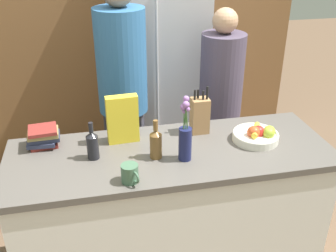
{
  "coord_description": "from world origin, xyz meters",
  "views": [
    {
      "loc": [
        -0.42,
        -1.9,
        2.09
      ],
      "look_at": [
        0.0,
        0.08,
        1.05
      ],
      "focal_mm": 42.0,
      "sensor_mm": 36.0,
      "label": 1
    }
  ],
  "objects_px": {
    "cereal_box": "(123,119)",
    "coffee_mug": "(130,174)",
    "person_in_blue": "(220,99)",
    "knife_block": "(200,115)",
    "fruit_bowl": "(257,135)",
    "bottle_vinegar": "(156,143)",
    "book_stack": "(43,137)",
    "refrigerator": "(157,62)",
    "person_at_sink": "(123,90)",
    "flower_vase": "(185,138)",
    "bottle_oil": "(93,144)"
  },
  "relations": [
    {
      "from": "cereal_box",
      "to": "coffee_mug",
      "type": "bearing_deg",
      "value": -91.7
    },
    {
      "from": "person_in_blue",
      "to": "cereal_box",
      "type": "bearing_deg",
      "value": -146.21
    },
    {
      "from": "knife_block",
      "to": "person_in_blue",
      "type": "bearing_deg",
      "value": 59.38
    },
    {
      "from": "cereal_box",
      "to": "person_in_blue",
      "type": "xyz_separation_m",
      "value": [
        0.81,
        0.58,
        -0.19
      ]
    },
    {
      "from": "fruit_bowl",
      "to": "coffee_mug",
      "type": "relative_size",
      "value": 2.27
    },
    {
      "from": "bottle_vinegar",
      "to": "person_in_blue",
      "type": "relative_size",
      "value": 0.15
    },
    {
      "from": "cereal_box",
      "to": "book_stack",
      "type": "xyz_separation_m",
      "value": [
        -0.46,
        0.04,
        -0.09
      ]
    },
    {
      "from": "fruit_bowl",
      "to": "book_stack",
      "type": "xyz_separation_m",
      "value": [
        -1.25,
        0.2,
        0.02
      ]
    },
    {
      "from": "coffee_mug",
      "to": "person_in_blue",
      "type": "relative_size",
      "value": 0.08
    },
    {
      "from": "refrigerator",
      "to": "person_at_sink",
      "type": "relative_size",
      "value": 1.12
    },
    {
      "from": "person_in_blue",
      "to": "refrigerator",
      "type": "bearing_deg",
      "value": 121.1
    },
    {
      "from": "coffee_mug",
      "to": "bottle_vinegar",
      "type": "distance_m",
      "value": 0.27
    },
    {
      "from": "fruit_bowl",
      "to": "flower_vase",
      "type": "relative_size",
      "value": 0.74
    },
    {
      "from": "knife_block",
      "to": "flower_vase",
      "type": "height_order",
      "value": "flower_vase"
    },
    {
      "from": "book_stack",
      "to": "bottle_oil",
      "type": "relative_size",
      "value": 0.85
    },
    {
      "from": "cereal_box",
      "to": "bottle_oil",
      "type": "relative_size",
      "value": 1.32
    },
    {
      "from": "knife_block",
      "to": "person_at_sink",
      "type": "relative_size",
      "value": 0.17
    },
    {
      "from": "cereal_box",
      "to": "flower_vase",
      "type": "bearing_deg",
      "value": -41.26
    },
    {
      "from": "book_stack",
      "to": "bottle_vinegar",
      "type": "bearing_deg",
      "value": -22.72
    },
    {
      "from": "book_stack",
      "to": "person_at_sink",
      "type": "relative_size",
      "value": 0.1
    },
    {
      "from": "fruit_bowl",
      "to": "person_in_blue",
      "type": "xyz_separation_m",
      "value": [
        0.03,
        0.74,
        -0.08
      ]
    },
    {
      "from": "cereal_box",
      "to": "person_at_sink",
      "type": "xyz_separation_m",
      "value": [
        0.06,
        0.56,
        -0.04
      ]
    },
    {
      "from": "bottle_oil",
      "to": "cereal_box",
      "type": "bearing_deg",
      "value": 40.17
    },
    {
      "from": "flower_vase",
      "to": "knife_block",
      "type": "bearing_deg",
      "value": 60.23
    },
    {
      "from": "fruit_bowl",
      "to": "bottle_oil",
      "type": "bearing_deg",
      "value": 179.81
    },
    {
      "from": "refrigerator",
      "to": "fruit_bowl",
      "type": "relative_size",
      "value": 7.37
    },
    {
      "from": "fruit_bowl",
      "to": "knife_block",
      "type": "height_order",
      "value": "knife_block"
    },
    {
      "from": "bottle_oil",
      "to": "knife_block",
      "type": "bearing_deg",
      "value": 15.09
    },
    {
      "from": "bottle_vinegar",
      "to": "person_at_sink",
      "type": "relative_size",
      "value": 0.13
    },
    {
      "from": "fruit_bowl",
      "to": "bottle_oil",
      "type": "relative_size",
      "value": 1.25
    },
    {
      "from": "knife_block",
      "to": "person_in_blue",
      "type": "height_order",
      "value": "person_in_blue"
    },
    {
      "from": "flower_vase",
      "to": "coffee_mug",
      "type": "relative_size",
      "value": 3.09
    },
    {
      "from": "person_at_sink",
      "to": "person_in_blue",
      "type": "relative_size",
      "value": 1.15
    },
    {
      "from": "knife_block",
      "to": "book_stack",
      "type": "xyz_separation_m",
      "value": [
        -0.94,
        0.02,
        -0.05
      ]
    },
    {
      "from": "fruit_bowl",
      "to": "coffee_mug",
      "type": "height_order",
      "value": "fruit_bowl"
    },
    {
      "from": "refrigerator",
      "to": "knife_block",
      "type": "relative_size",
      "value": 6.65
    },
    {
      "from": "bottle_oil",
      "to": "bottle_vinegar",
      "type": "xyz_separation_m",
      "value": [
        0.34,
        -0.06,
        0.0
      ]
    },
    {
      "from": "flower_vase",
      "to": "coffee_mug",
      "type": "bearing_deg",
      "value": -154.58
    },
    {
      "from": "coffee_mug",
      "to": "bottle_vinegar",
      "type": "xyz_separation_m",
      "value": [
        0.17,
        0.21,
        0.04
      ]
    },
    {
      "from": "refrigerator",
      "to": "coffee_mug",
      "type": "bearing_deg",
      "value": -105.37
    },
    {
      "from": "refrigerator",
      "to": "book_stack",
      "type": "height_order",
      "value": "refrigerator"
    },
    {
      "from": "cereal_box",
      "to": "coffee_mug",
      "type": "height_order",
      "value": "cereal_box"
    },
    {
      "from": "knife_block",
      "to": "person_at_sink",
      "type": "distance_m",
      "value": 0.68
    },
    {
      "from": "bottle_vinegar",
      "to": "flower_vase",
      "type": "bearing_deg",
      "value": -18.76
    },
    {
      "from": "book_stack",
      "to": "person_in_blue",
      "type": "xyz_separation_m",
      "value": [
        1.27,
        0.54,
        -0.1
      ]
    },
    {
      "from": "bottle_oil",
      "to": "person_in_blue",
      "type": "relative_size",
      "value": 0.14
    },
    {
      "from": "cereal_box",
      "to": "bottle_oil",
      "type": "xyz_separation_m",
      "value": [
        -0.19,
        -0.16,
        -0.06
      ]
    },
    {
      "from": "fruit_bowl",
      "to": "person_in_blue",
      "type": "distance_m",
      "value": 0.75
    },
    {
      "from": "fruit_bowl",
      "to": "coffee_mug",
      "type": "distance_m",
      "value": 0.84
    },
    {
      "from": "fruit_bowl",
      "to": "cereal_box",
      "type": "bearing_deg",
      "value": 168.52
    }
  ]
}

